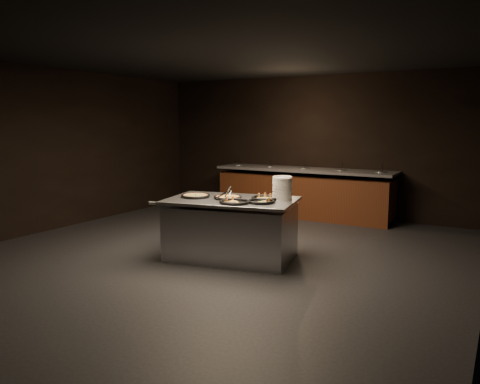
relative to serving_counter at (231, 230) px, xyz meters
The scene contains 11 objects.
room 1.10m from the serving_counter, 136.52° to the right, with size 7.02×8.02×2.92m.
salad_bar 3.32m from the serving_counter, 94.47° to the left, with size 3.70×0.83×1.18m.
serving_counter is the anchor object (origin of this frame).
plate_stack 0.94m from the serving_counter, 25.04° to the left, with size 0.27×0.27×0.32m, color white.
pan_veggie_whole 0.72m from the serving_counter, 168.48° to the right, with size 0.42×0.42×0.04m.
pan_cheese_whole 0.47m from the serving_counter, behind, with size 0.40×0.40×0.04m.
pan_cheese_slices_a 0.66m from the serving_counter, 25.62° to the left, with size 0.38×0.38×0.04m.
pan_cheese_slices_b 0.59m from the serving_counter, 52.21° to the right, with size 0.41×0.41×0.04m.
pan_veggie_slices 0.69m from the serving_counter, ahead, with size 0.37×0.37×0.04m.
server_left 0.53m from the serving_counter, 146.32° to the left, with size 0.13×0.34×0.16m.
server_right 0.61m from the serving_counter, 75.60° to the right, with size 0.33×0.12×0.16m.
Camera 1 is at (3.61, -5.34, 1.92)m, focal length 35.00 mm.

